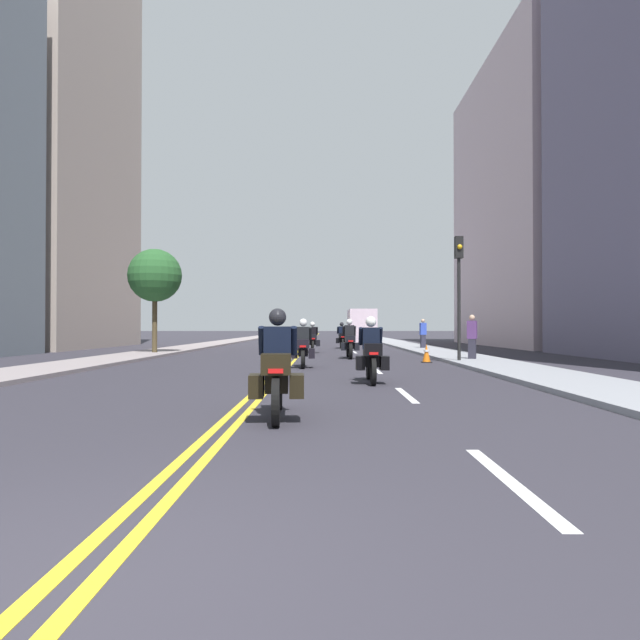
{
  "coord_description": "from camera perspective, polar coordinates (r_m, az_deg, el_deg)",
  "views": [
    {
      "loc": [
        1.32,
        -2.75,
        1.34
      ],
      "look_at": [
        1.15,
        18.07,
        1.6
      ],
      "focal_mm": 30.65,
      "sensor_mm": 36.0,
      "label": 1
    }
  ],
  "objects": [
    {
      "name": "parked_truck",
      "position": [
        46.79,
        4.31,
        -0.81
      ],
      "size": [
        2.2,
        6.5,
        2.8
      ],
      "color": "silver",
      "rests_on": "ground"
    },
    {
      "name": "ground_plane",
      "position": [
        50.78,
        -1.02,
        -2.24
      ],
      "size": [
        264.0,
        264.0,
        0.0
      ],
      "primitive_type": "plane",
      "color": "#2D2B34"
    },
    {
      "name": "centreline_yellow_outer",
      "position": [
        50.78,
        -0.88,
        -2.24
      ],
      "size": [
        0.12,
        132.0,
        0.01
      ],
      "primitive_type": "cube",
      "color": "yellow",
      "rests_on": "ground"
    },
    {
      "name": "pedestrian_1",
      "position": [
        21.72,
        15.59,
        -1.77
      ],
      "size": [
        0.42,
        0.35,
        1.81
      ],
      "rotation": [
        0.0,
        0.0,
        5.86
      ],
      "color": "#292835",
      "rests_on": "ground"
    },
    {
      "name": "traffic_light_near",
      "position": [
        20.69,
        14.3,
        4.51
      ],
      "size": [
        0.28,
        0.38,
        4.66
      ],
      "color": "black",
      "rests_on": "ground"
    },
    {
      "name": "motorcycle_5",
      "position": [
        34.25,
        2.29,
        -1.85
      ],
      "size": [
        0.78,
        2.18,
        1.65
      ],
      "rotation": [
        0.0,
        0.0,
        0.04
      ],
      "color": "black",
      "rests_on": "ground"
    },
    {
      "name": "motorcycle_0",
      "position": [
        8.03,
        -4.48,
        -5.49
      ],
      "size": [
        0.78,
        2.23,
        1.61
      ],
      "rotation": [
        0.0,
        0.0,
        0.06
      ],
      "color": "black",
      "rests_on": "ground"
    },
    {
      "name": "motorcycle_4",
      "position": [
        28.55,
        -0.79,
        -2.07
      ],
      "size": [
        0.78,
        2.19,
        1.62
      ],
      "rotation": [
        0.0,
        0.0,
        0.05
      ],
      "color": "black",
      "rests_on": "ground"
    },
    {
      "name": "traffic_cone_0",
      "position": [
        20.9,
        11.05,
        -3.43
      ],
      "size": [
        0.37,
        0.37,
        0.7
      ],
      "color": "black",
      "rests_on": "ground"
    },
    {
      "name": "building_right_1",
      "position": [
        42.88,
        21.0,
        11.26
      ],
      "size": [
        6.52,
        18.35,
        20.42
      ],
      "color": "#C2AAB5",
      "rests_on": "ground"
    },
    {
      "name": "sidewalk_left",
      "position": [
        51.46,
        -8.94,
        -2.15
      ],
      "size": [
        2.48,
        144.0,
        0.12
      ],
      "primitive_type": "cube",
      "color": "gray",
      "rests_on": "ground"
    },
    {
      "name": "building_left_1",
      "position": [
        42.01,
        -27.77,
        17.0
      ],
      "size": [
        9.77,
        13.21,
        28.15
      ],
      "color": "#A5958A",
      "rests_on": "ground"
    },
    {
      "name": "centreline_yellow_inner",
      "position": [
        50.79,
        -1.15,
        -2.24
      ],
      "size": [
        0.12,
        132.0,
        0.01
      ],
      "primitive_type": "cube",
      "color": "yellow",
      "rests_on": "ground"
    },
    {
      "name": "pedestrian_0",
      "position": [
        32.55,
        10.71,
        -1.43
      ],
      "size": [
        0.39,
        0.28,
        1.81
      ],
      "rotation": [
        0.0,
        0.0,
        3.32
      ],
      "color": "#2B2A3A",
      "rests_on": "ground"
    },
    {
      "name": "street_tree_0",
      "position": [
        27.55,
        -16.86,
        4.43
      ],
      "size": [
        2.55,
        2.55,
        5.1
      ],
      "color": "#483C25",
      "rests_on": "ground"
    },
    {
      "name": "motorcycle_3",
      "position": [
        23.24,
        3.1,
        -2.38
      ],
      "size": [
        0.77,
        2.13,
        1.69
      ],
      "rotation": [
        0.0,
        0.0,
        0.03
      ],
      "color": "black",
      "rests_on": "ground"
    },
    {
      "name": "motorcycle_1",
      "position": [
        13.14,
        5.37,
        -3.67
      ],
      "size": [
        0.76,
        2.14,
        1.6
      ],
      "rotation": [
        0.0,
        0.0,
        -0.01
      ],
      "color": "black",
      "rests_on": "ground"
    },
    {
      "name": "lane_dashes_white",
      "position": [
        31.82,
        3.37,
        -3.13
      ],
      "size": [
        0.14,
        56.4,
        0.01
      ],
      "color": "silver",
      "rests_on": "ground"
    },
    {
      "name": "motorcycle_2",
      "position": [
        18.08,
        -1.77,
        -2.89
      ],
      "size": [
        0.77,
        2.11,
        1.61
      ],
      "rotation": [
        0.0,
        0.0,
        0.03
      ],
      "color": "black",
      "rests_on": "ground"
    },
    {
      "name": "sidewalk_right",
      "position": [
        51.09,
        6.97,
        -2.16
      ],
      "size": [
        2.48,
        144.0,
        0.12
      ],
      "primitive_type": "cube",
      "color": "gray",
      "rests_on": "ground"
    }
  ]
}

